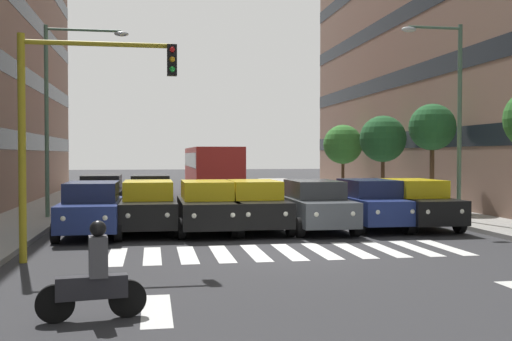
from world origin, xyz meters
TOP-DOWN VIEW (x-y plane):
  - ground_plane at (0.00, 0.00)m, footprint 180.00×180.00m
  - building_left_block_0 at (-15.00, -17.12)m, footprint 10.40×28.80m
  - crosswalk_markings at (0.00, 0.00)m, footprint 9.45×2.80m
  - lane_arrow_1 at (3.53, 5.50)m, footprint 0.50×2.20m
  - car_0 at (-5.53, -4.28)m, footprint 2.02×4.44m
  - car_1 at (-3.94, -4.47)m, footprint 2.02×4.44m
  - car_2 at (-1.86, -4.11)m, footprint 2.02×4.44m
  - car_3 at (0.18, -4.41)m, footprint 2.02×4.44m
  - car_4 at (1.81, -4.34)m, footprint 2.02×4.44m
  - car_5 at (3.73, -4.68)m, footprint 2.02×4.44m
  - car_6 at (5.50, -4.17)m, footprint 2.02×4.44m
  - car_row2_0 at (3.67, -10.56)m, footprint 2.02×4.44m
  - car_row2_1 at (5.75, -10.98)m, footprint 2.02×4.44m
  - bus_behind_traffic at (0.18, -19.54)m, footprint 2.78×10.50m
  - motorcycle_with_rider at (4.50, 5.92)m, footprint 1.70×0.41m
  - traffic_light_gantry at (5.61, 0.48)m, footprint 3.78×0.36m
  - street_lamp_left at (-7.31, -5.11)m, footprint 2.38×0.28m
  - street_lamp_right at (7.14, -9.02)m, footprint 3.25×0.28m
  - street_tree_1 at (-8.42, -8.85)m, footprint 2.03×2.03m
  - street_tree_2 at (-8.26, -14.13)m, footprint 2.43×2.43m
  - street_tree_3 at (-8.30, -20.87)m, footprint 2.48×2.48m

SIDE VIEW (x-z plane):
  - ground_plane at x=0.00m, z-range 0.00..0.00m
  - crosswalk_markings at x=0.00m, z-range 0.00..0.01m
  - lane_arrow_1 at x=3.53m, z-range 0.00..0.01m
  - motorcycle_with_rider at x=4.50m, z-range -0.14..1.43m
  - car_0 at x=-5.53m, z-range 0.03..1.75m
  - car_1 at x=-3.94m, z-range 0.03..1.75m
  - car_2 at x=-1.86m, z-range 0.03..1.75m
  - car_3 at x=0.18m, z-range 0.03..1.75m
  - car_4 at x=1.81m, z-range 0.03..1.75m
  - car_5 at x=3.73m, z-range 0.03..1.75m
  - car_6 at x=5.50m, z-range 0.03..1.75m
  - car_row2_0 at x=3.67m, z-range 0.03..1.75m
  - car_row2_1 at x=5.75m, z-range 0.03..1.75m
  - bus_behind_traffic at x=0.18m, z-range 0.36..3.36m
  - street_tree_3 at x=-8.30m, z-range 1.07..5.40m
  - street_tree_2 at x=-8.26m, z-range 1.17..5.65m
  - traffic_light_gantry at x=5.61m, z-range 0.91..6.41m
  - street_tree_1 at x=-8.42m, z-range 1.44..6.10m
  - street_lamp_left at x=-7.31m, z-range 0.89..8.15m
  - street_lamp_right at x=7.14m, z-range 1.00..8.51m
  - building_left_block_0 at x=-15.00m, z-range 0.00..20.39m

